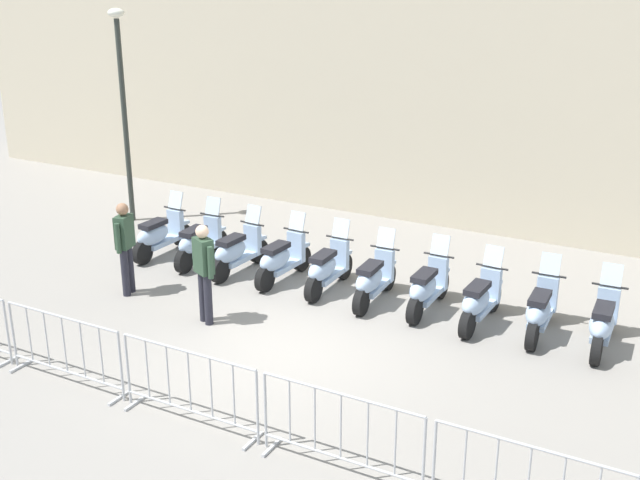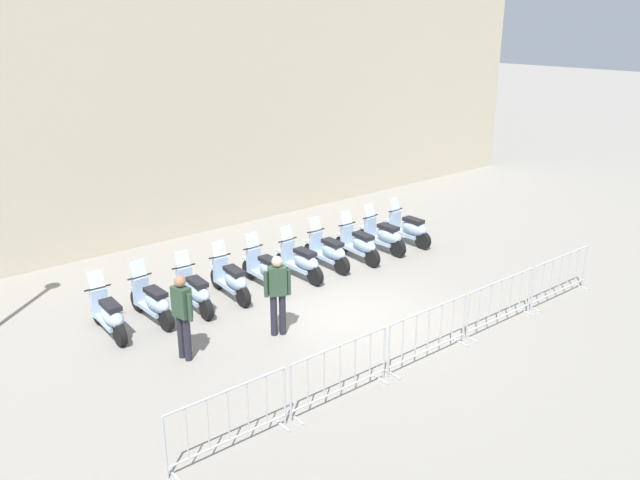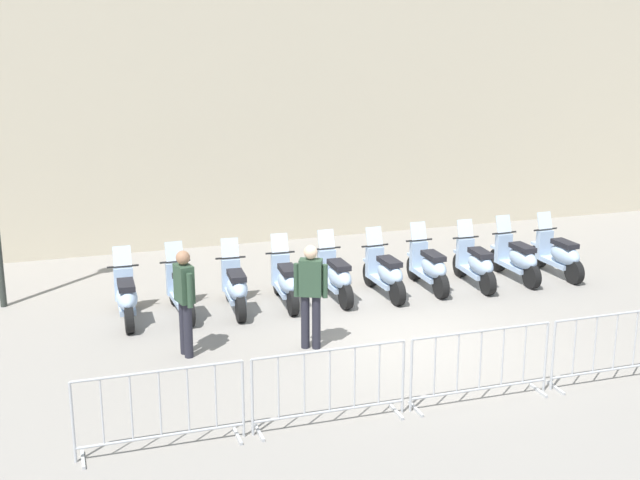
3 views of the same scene
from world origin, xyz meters
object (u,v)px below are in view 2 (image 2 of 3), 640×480
(motorcycle_3, at_px, (231,280))
(officer_near_row_end, at_px, (182,312))
(motorcycle_6, at_px, (328,251))
(motorcycle_8, at_px, (383,236))
(motorcycle_9, at_px, (408,229))
(barrier_segment_4, at_px, (560,277))
(motorcycle_0, at_px, (109,315))
(motorcycle_7, at_px, (359,244))
(barrier_segment_0, at_px, (229,421))
(barrier_segment_3, at_px, (500,303))
(motorcycle_2, at_px, (195,291))
(officer_mid_plaza, at_px, (278,291))
(motorcycle_5, at_px, (301,261))
(barrier_segment_1, at_px, (340,372))
(barrier_segment_2, at_px, (428,334))
(motorcycle_1, at_px, (153,302))
(motorcycle_4, at_px, (266,270))

(motorcycle_3, bearing_deg, officer_near_row_end, -149.38)
(motorcycle_6, relative_size, motorcycle_8, 1.00)
(motorcycle_9, relative_size, barrier_segment_4, 0.82)
(motorcycle_0, bearing_deg, motorcycle_6, -9.20)
(motorcycle_7, distance_m, barrier_segment_0, 8.28)
(motorcycle_6, xyz_separation_m, barrier_segment_3, (-0.03, -4.82, 0.07))
(motorcycle_7, xyz_separation_m, barrier_segment_0, (-7.51, -3.49, 0.07))
(motorcycle_2, distance_m, barrier_segment_0, 5.10)
(officer_mid_plaza, bearing_deg, motorcycle_5, 34.38)
(motorcycle_2, bearing_deg, motorcycle_5, -10.03)
(motorcycle_0, relative_size, barrier_segment_4, 0.82)
(motorcycle_8, bearing_deg, barrier_segment_3, -113.42)
(barrier_segment_1, distance_m, barrier_segment_4, 6.63)
(motorcycle_3, distance_m, barrier_segment_4, 7.55)
(motorcycle_0, height_order, barrier_segment_2, motorcycle_0)
(barrier_segment_1, height_order, barrier_segment_4, same)
(motorcycle_0, xyz_separation_m, motorcycle_1, (0.97, -0.14, 0.00))
(motorcycle_7, height_order, barrier_segment_1, motorcycle_7)
(motorcycle_4, xyz_separation_m, motorcycle_5, (0.94, -0.25, 0.00))
(barrier_segment_2, bearing_deg, officer_mid_plaza, 113.01)
(motorcycle_8, height_order, officer_mid_plaza, officer_mid_plaza)
(motorcycle_0, xyz_separation_m, motorcycle_2, (1.90, -0.37, 0.00))
(motorcycle_0, xyz_separation_m, barrier_segment_4, (7.90, -6.12, 0.07))
(barrier_segment_3, xyz_separation_m, barrier_segment_4, (2.18, -0.36, 0.00))
(barrier_segment_3, bearing_deg, motorcycle_6, 89.63)
(barrier_segment_0, height_order, officer_near_row_end, officer_near_row_end)
(motorcycle_8, relative_size, officer_near_row_end, 1.00)
(motorcycle_6, height_order, barrier_segment_2, motorcycle_6)
(motorcycle_5, relative_size, barrier_segment_0, 0.82)
(barrier_segment_0, bearing_deg, motorcycle_8, 21.92)
(motorcycle_8, xyz_separation_m, motorcycle_9, (0.96, -0.17, 0.00))
(motorcycle_8, bearing_deg, motorcycle_7, 175.96)
(officer_near_row_end, bearing_deg, barrier_segment_4, -29.35)
(barrier_segment_2, bearing_deg, motorcycle_5, 74.63)
(motorcycle_9, bearing_deg, motorcycle_8, 170.19)
(motorcycle_1, distance_m, barrier_segment_3, 7.36)
(motorcycle_9, height_order, barrier_segment_1, motorcycle_9)
(motorcycle_2, bearing_deg, barrier_segment_4, -43.77)
(motorcycle_7, xyz_separation_m, barrier_segment_4, (1.21, -4.93, 0.07))
(officer_near_row_end, bearing_deg, motorcycle_0, 102.90)
(motorcycle_7, distance_m, barrier_segment_1, 6.58)
(barrier_segment_3, bearing_deg, motorcycle_2, 125.33)
(motorcycle_3, bearing_deg, motorcycle_2, 173.43)
(motorcycle_6, relative_size, barrier_segment_0, 0.82)
(motorcycle_8, height_order, barrier_segment_2, motorcycle_8)
(motorcycle_0, xyz_separation_m, motorcycle_4, (3.83, -0.63, 0.00))
(motorcycle_3, xyz_separation_m, barrier_segment_2, (0.67, -4.91, 0.07))
(motorcycle_1, distance_m, motorcycle_9, 7.77)
(motorcycle_2, height_order, motorcycle_6, same)
(motorcycle_4, distance_m, motorcycle_6, 1.94)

